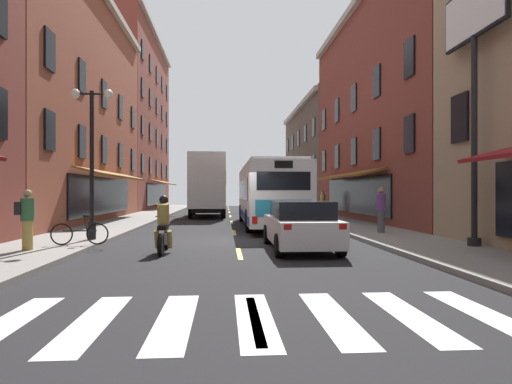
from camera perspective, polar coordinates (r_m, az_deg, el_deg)
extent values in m
cube|color=black|center=(16.22, -2.59, -6.39)|extent=(34.80, 80.00, 0.10)
cube|color=#DBCC4C|center=(6.37, -0.15, -15.94)|extent=(0.14, 2.40, 0.01)
cube|color=#DBCC4C|center=(12.74, -2.17, -7.90)|extent=(0.14, 2.40, 0.01)
cube|color=#DBCC4C|center=(19.19, -2.82, -5.23)|extent=(0.14, 2.40, 0.01)
cube|color=#DBCC4C|center=(25.67, -3.14, -3.91)|extent=(0.14, 2.40, 0.01)
cube|color=#DBCC4C|center=(32.16, -3.33, -3.12)|extent=(0.14, 2.40, 0.01)
cube|color=#DBCC4C|center=(38.65, -3.46, -2.60)|extent=(0.14, 2.40, 0.01)
cube|color=#DBCC4C|center=(45.15, -3.55, -2.23)|extent=(0.14, 2.40, 0.01)
cube|color=#DBCC4C|center=(51.64, -3.62, -1.95)|extent=(0.14, 2.40, 0.01)
cube|color=silver|center=(6.98, -29.32, -14.52)|extent=(0.50, 2.80, 0.01)
cube|color=silver|center=(6.60, -20.32, -15.37)|extent=(0.50, 2.80, 0.01)
cube|color=silver|center=(6.39, -10.43, -15.88)|extent=(0.50, 2.80, 0.01)
cube|color=silver|center=(6.37, -0.15, -15.94)|extent=(0.50, 2.80, 0.01)
cube|color=silver|center=(6.53, 9.89, -15.52)|extent=(0.50, 2.80, 0.01)
cube|color=silver|center=(6.87, 19.13, -14.74)|extent=(0.50, 2.80, 0.01)
cube|color=silver|center=(7.36, 27.25, -13.74)|extent=(0.50, 2.80, 0.01)
cube|color=gray|center=(17.10, -22.87, -5.65)|extent=(3.00, 80.00, 0.14)
cube|color=gray|center=(17.39, 17.34, -5.56)|extent=(3.00, 80.00, 0.14)
cube|color=brown|center=(28.76, -26.89, 9.93)|extent=(8.00, 19.90, 13.43)
cube|color=black|center=(27.02, -18.97, -0.44)|extent=(0.10, 12.00, 2.10)
cube|color=brown|center=(26.86, -17.50, 2.12)|extent=(1.38, 11.20, 0.44)
cube|color=black|center=(19.55, -25.05, 7.19)|extent=(0.10, 1.00, 1.60)
cube|color=black|center=(23.30, -21.51, 6.02)|extent=(0.10, 1.00, 1.60)
cube|color=black|center=(27.13, -18.97, 5.17)|extent=(0.10, 1.00, 1.60)
cube|color=black|center=(31.00, -17.06, 4.52)|extent=(0.10, 1.00, 1.60)
cube|color=black|center=(34.89, -15.58, 4.02)|extent=(0.10, 1.00, 1.60)
cube|color=black|center=(20.20, -25.05, 16.23)|extent=(0.10, 1.00, 1.60)
cube|color=black|center=(23.85, -21.51, 13.69)|extent=(0.10, 1.00, 1.60)
cube|color=black|center=(27.60, -18.97, 11.80)|extent=(0.10, 1.00, 1.60)
cube|color=black|center=(31.41, -17.06, 10.35)|extent=(0.10, 1.00, 1.60)
cube|color=black|center=(35.26, -15.58, 9.21)|extent=(0.10, 1.00, 1.60)
cube|color=brown|center=(47.94, -17.48, 8.60)|extent=(8.00, 19.90, 17.85)
cube|color=#B2AD9E|center=(49.21, -12.57, 18.65)|extent=(0.44, 19.40, 0.40)
cube|color=black|center=(46.63, -12.64, -0.26)|extent=(0.10, 12.00, 2.10)
cube|color=brown|center=(46.54, -11.78, 1.22)|extent=(1.38, 11.20, 0.44)
cube|color=black|center=(38.81, -14.40, 3.61)|extent=(0.10, 1.00, 1.60)
cube|color=black|center=(42.75, -13.44, 3.28)|extent=(0.10, 1.00, 1.60)
cube|color=black|center=(46.69, -12.64, 3.00)|extent=(0.10, 1.00, 1.60)
cube|color=black|center=(50.65, -11.97, 2.76)|extent=(0.10, 1.00, 1.60)
cube|color=black|center=(54.61, -11.39, 2.56)|extent=(0.10, 1.00, 1.60)
cube|color=black|center=(39.15, -14.40, 8.29)|extent=(0.10, 1.00, 1.60)
cube|color=black|center=(43.05, -13.44, 7.53)|extent=(0.10, 1.00, 1.60)
cube|color=black|center=(46.97, -12.64, 6.90)|extent=(0.10, 1.00, 1.60)
cube|color=black|center=(50.90, -11.97, 6.36)|extent=(0.10, 1.00, 1.60)
cube|color=black|center=(54.84, -11.39, 5.90)|extent=(0.10, 1.00, 1.60)
cube|color=black|center=(39.73, -14.40, 12.86)|extent=(0.10, 1.00, 1.60)
cube|color=black|center=(43.59, -13.44, 11.71)|extent=(0.10, 1.00, 1.60)
cube|color=black|center=(47.46, -12.64, 10.74)|extent=(0.10, 1.00, 1.60)
cube|color=black|center=(51.36, -11.97, 9.91)|extent=(0.10, 1.00, 1.60)
cube|color=black|center=(55.27, -11.39, 9.21)|extent=(0.10, 1.00, 1.60)
cube|color=black|center=(40.57, -14.40, 17.27)|extent=(0.10, 1.00, 1.60)
cube|color=black|center=(44.35, -13.44, 15.76)|extent=(0.10, 1.00, 1.60)
cube|color=black|center=(48.16, -12.64, 14.48)|extent=(0.10, 1.00, 1.60)
cube|color=black|center=(52.00, -11.97, 13.39)|extent=(0.10, 1.00, 1.60)
cube|color=black|center=(55.87, -11.39, 12.45)|extent=(0.10, 1.00, 1.60)
cube|color=black|center=(16.30, 24.79, 8.63)|extent=(0.10, 1.00, 1.60)
cube|color=black|center=(17.07, 24.79, 19.31)|extent=(0.10, 1.00, 1.60)
cube|color=brown|center=(29.07, 20.27, 9.61)|extent=(8.00, 19.90, 13.21)
cube|color=#B2AD9E|center=(29.41, 12.39, 22.19)|extent=(0.44, 19.40, 0.40)
cube|color=black|center=(27.25, 12.51, -0.43)|extent=(0.10, 12.00, 2.10)
cube|color=brown|center=(27.07, 11.07, 2.11)|extent=(1.38, 11.20, 0.44)
cube|color=black|center=(19.86, 19.16, 7.07)|extent=(0.10, 1.00, 1.60)
cube|color=black|center=(23.57, 15.30, 5.95)|extent=(0.10, 1.00, 1.60)
cube|color=black|center=(27.35, 12.51, 5.13)|extent=(0.10, 1.00, 1.60)
cube|color=black|center=(31.20, 10.40, 4.49)|extent=(0.10, 1.00, 1.60)
cube|color=black|center=(35.07, 8.76, 3.99)|extent=(0.10, 1.00, 1.60)
cube|color=black|center=(20.50, 19.16, 15.98)|extent=(0.10, 1.00, 1.60)
cube|color=black|center=(24.11, 15.30, 13.54)|extent=(0.10, 1.00, 1.60)
cube|color=black|center=(27.82, 12.51, 11.70)|extent=(0.10, 1.00, 1.60)
cube|color=black|center=(31.61, 10.40, 10.29)|extent=(0.10, 1.00, 1.60)
cube|color=black|center=(35.44, 8.76, 9.16)|extent=(0.10, 1.00, 1.60)
cube|color=brown|center=(47.74, 10.29, 4.40)|extent=(8.00, 19.90, 10.84)
cube|color=#B2AD9E|center=(47.56, 5.42, 10.58)|extent=(0.44, 19.40, 0.40)
cube|color=black|center=(46.76, 5.49, -0.26)|extent=(0.10, 12.00, 2.10)
cube|color=#1E6638|center=(46.66, 4.63, 1.22)|extent=(1.38, 11.20, 0.44)
cube|color=black|center=(38.97, 7.45, 3.59)|extent=(0.10, 1.00, 1.60)
cube|color=black|center=(42.89, 6.38, 3.26)|extent=(0.10, 1.00, 1.60)
cube|color=black|center=(46.83, 5.49, 2.99)|extent=(0.10, 1.00, 1.60)
cube|color=black|center=(50.77, 4.74, 2.76)|extent=(0.10, 1.00, 1.60)
cube|color=black|center=(54.72, 4.10, 2.56)|extent=(0.10, 1.00, 1.60)
cube|color=black|center=(39.30, 7.45, 8.25)|extent=(0.10, 1.00, 1.60)
cube|color=black|center=(43.19, 6.38, 7.51)|extent=(0.10, 1.00, 1.60)
cube|color=black|center=(47.10, 5.49, 6.88)|extent=(0.10, 1.00, 1.60)
cube|color=black|center=(51.02, 4.74, 6.35)|extent=(0.10, 1.00, 1.60)
cube|color=black|center=(54.96, 4.10, 5.89)|extent=(0.10, 1.00, 1.60)
cylinder|color=black|center=(14.85, 26.30, 5.94)|extent=(0.18, 0.18, 6.30)
cylinder|color=black|center=(14.84, 26.30, -5.78)|extent=(0.40, 0.40, 0.24)
cube|color=black|center=(15.75, 26.30, 20.30)|extent=(0.10, 3.25, 1.71)
cube|color=white|center=(15.72, 26.10, 20.34)|extent=(0.04, 3.09, 1.55)
cube|color=white|center=(15.78, 26.50, 20.26)|extent=(0.04, 3.09, 1.55)
cube|color=white|center=(22.60, 1.56, -0.18)|extent=(2.57, 11.84, 2.67)
cube|color=silver|center=(22.64, 1.56, 3.35)|extent=(2.37, 10.64, 0.16)
cube|color=black|center=(22.90, 1.48, 0.29)|extent=(2.60, 9.44, 0.96)
cube|color=#193899|center=(22.63, 1.56, -2.93)|extent=(2.60, 11.44, 0.36)
cube|color=black|center=(28.45, 0.38, 0.23)|extent=(2.25, 0.12, 1.10)
cube|color=black|center=(16.77, 3.56, 1.43)|extent=(2.05, 0.12, 0.70)
cube|color=teal|center=(16.76, 3.57, -2.08)|extent=(2.15, 0.10, 0.64)
cube|color=black|center=(16.78, 3.57, 3.57)|extent=(0.70, 0.10, 0.28)
cube|color=red|center=(16.66, -0.17, -3.63)|extent=(0.20, 0.08, 0.28)
cube|color=red|center=(16.96, 7.25, -3.57)|extent=(0.20, 0.08, 0.28)
cylinder|color=black|center=(26.46, -1.83, -2.72)|extent=(0.30, 1.00, 1.00)
cylinder|color=black|center=(26.65, 3.23, -2.70)|extent=(0.30, 1.00, 1.00)
cylinder|color=black|center=(19.14, -0.93, -3.76)|extent=(0.30, 1.00, 1.00)
cylinder|color=black|center=(19.42, 6.03, -3.71)|extent=(0.30, 1.00, 1.00)
cube|color=#B21E19|center=(34.61, -6.20, -0.34)|extent=(2.35, 2.31, 2.40)
cube|color=black|center=(35.70, -6.18, 1.03)|extent=(2.00, 0.15, 0.80)
cube|color=silver|center=(30.56, -6.30, 1.38)|extent=(2.54, 5.91, 3.59)
cube|color=maroon|center=(30.57, -4.01, 1.72)|extent=(0.14, 3.51, 0.90)
cube|color=black|center=(31.70, -6.27, -2.18)|extent=(2.08, 7.75, 0.24)
cylinder|color=black|center=(34.46, -8.04, -2.17)|extent=(0.30, 0.91, 0.90)
cylinder|color=black|center=(34.43, -4.37, -2.17)|extent=(0.30, 0.91, 0.90)
cylinder|color=black|center=(29.74, -8.45, -2.52)|extent=(0.30, 0.91, 0.90)
cylinder|color=black|center=(29.70, -4.20, -2.52)|extent=(0.30, 0.91, 0.90)
cube|color=silver|center=(39.90, -6.20, -1.67)|extent=(1.79, 4.32, 0.71)
cube|color=black|center=(39.71, -6.21, -0.88)|extent=(1.62, 2.33, 0.46)
cube|color=red|center=(37.79, -7.39, -1.37)|extent=(0.20, 0.06, 0.14)
cube|color=red|center=(37.73, -5.24, -1.37)|extent=(0.20, 0.06, 0.14)
cylinder|color=black|center=(41.40, -7.29, -1.99)|extent=(0.22, 0.64, 0.64)
cylinder|color=black|center=(41.34, -4.97, -1.99)|extent=(0.22, 0.64, 0.64)
cylinder|color=black|center=(38.49, -7.53, -2.14)|extent=(0.22, 0.64, 0.64)
cylinder|color=black|center=(38.43, -5.03, -2.14)|extent=(0.22, 0.64, 0.64)
cube|color=silver|center=(13.59, 5.68, -4.85)|extent=(1.79, 4.57, 0.73)
cube|color=black|center=(13.37, 5.81, -2.34)|extent=(1.62, 2.47, 0.54)
cube|color=red|center=(11.23, 4.09, -4.51)|extent=(0.20, 0.06, 0.14)
cube|color=red|center=(11.51, 11.11, -4.40)|extent=(0.20, 0.06, 0.14)
cylinder|color=black|center=(15.07, 1.48, -5.46)|extent=(0.22, 0.64, 0.64)
cylinder|color=black|center=(15.32, 7.77, -5.37)|extent=(0.22, 0.64, 0.64)
cylinder|color=black|center=(11.93, 2.99, -6.90)|extent=(0.22, 0.64, 0.64)
cylinder|color=black|center=(12.25, 10.86, -6.72)|extent=(0.22, 0.64, 0.64)
cylinder|color=black|center=(13.87, -11.45, -5.98)|extent=(0.11, 0.62, 0.62)
cylinder|color=black|center=(12.43, -12.18, -6.67)|extent=(0.13, 0.62, 0.62)
cylinder|color=#B2B2B7|center=(13.72, -11.50, -4.78)|extent=(0.08, 0.33, 0.68)
ellipsoid|color=navy|center=(13.28, -11.70, -4.08)|extent=(0.33, 0.57, 0.28)
cube|color=black|center=(12.89, -11.90, -4.51)|extent=(0.27, 0.56, 0.12)
cube|color=#B2B2B7|center=(13.14, -11.79, -5.91)|extent=(0.25, 0.40, 0.30)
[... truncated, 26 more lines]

